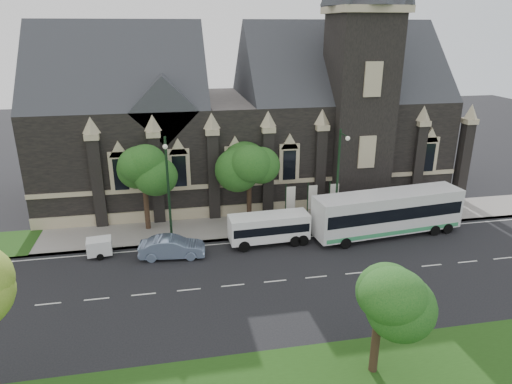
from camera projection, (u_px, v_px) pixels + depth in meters
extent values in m
plane|color=black|center=(233.00, 285.00, 31.38)|extent=(160.00, 160.00, 0.00)
cube|color=gray|center=(218.00, 228.00, 40.12)|extent=(80.00, 5.00, 0.15)
cube|color=black|center=(244.00, 145.00, 48.38)|extent=(40.00, 15.00, 10.00)
cube|color=#2A2C31|center=(122.00, 100.00, 44.57)|extent=(16.00, 15.00, 15.00)
cube|color=#2A2C31|center=(336.00, 95.00, 48.42)|extent=(20.00, 15.00, 15.00)
cube|color=#2A2C31|center=(164.00, 107.00, 41.11)|extent=(6.00, 6.00, 6.00)
cube|color=black|center=(357.00, 114.00, 43.23)|extent=(5.50, 5.50, 18.00)
cube|color=tan|center=(365.00, 10.00, 40.08)|extent=(6.20, 6.20, 0.60)
cube|color=tan|center=(257.00, 183.00, 42.03)|extent=(40.00, 0.22, 0.40)
cube|color=tan|center=(257.00, 209.00, 42.92)|extent=(40.00, 0.25, 1.20)
cube|color=black|center=(236.00, 168.00, 41.00)|extent=(1.20, 0.12, 2.80)
cylinder|color=black|center=(375.00, 345.00, 23.13)|extent=(0.44, 0.44, 3.08)
sphere|color=#174A18|center=(381.00, 296.00, 22.13)|extent=(3.20, 3.20, 3.20)
sphere|color=#174A18|center=(388.00, 277.00, 22.58)|extent=(2.40, 2.40, 2.40)
cylinder|color=black|center=(249.00, 202.00, 40.92)|extent=(0.44, 0.44, 3.96)
sphere|color=#174A18|center=(249.00, 163.00, 39.67)|extent=(3.84, 3.84, 3.84)
sphere|color=#174A18|center=(256.00, 152.00, 40.22)|extent=(2.88, 2.88, 2.88)
cylinder|color=black|center=(147.00, 209.00, 39.35)|extent=(0.44, 0.44, 3.96)
sphere|color=#174A18|center=(143.00, 169.00, 38.12)|extent=(3.68, 3.68, 3.68)
sphere|color=#174A18|center=(151.00, 158.00, 38.64)|extent=(2.76, 2.76, 2.76)
cylinder|color=black|center=(337.00, 182.00, 38.33)|extent=(0.20, 0.20, 9.00)
cylinder|color=black|center=(344.00, 135.00, 36.16)|extent=(0.10, 1.60, 0.10)
sphere|color=silver|center=(348.00, 138.00, 35.46)|extent=(0.36, 0.36, 0.36)
cylinder|color=black|center=(169.00, 192.00, 35.88)|extent=(0.20, 0.20, 9.00)
cylinder|color=black|center=(165.00, 143.00, 33.71)|extent=(0.10, 1.60, 0.10)
sphere|color=silver|center=(165.00, 147.00, 33.00)|extent=(0.36, 0.36, 0.36)
cylinder|color=black|center=(286.00, 205.00, 40.06)|extent=(0.10, 0.10, 4.00)
cube|color=white|center=(291.00, 199.00, 39.93)|extent=(0.80, 0.04, 2.20)
cylinder|color=black|center=(307.00, 204.00, 40.41)|extent=(0.10, 0.10, 4.00)
cube|color=white|center=(313.00, 197.00, 40.28)|extent=(0.80, 0.04, 2.20)
cylinder|color=black|center=(329.00, 202.00, 40.76)|extent=(0.10, 0.10, 4.00)
cube|color=white|center=(334.00, 196.00, 40.63)|extent=(0.80, 0.04, 2.20)
cube|color=silver|center=(388.00, 212.00, 38.38)|extent=(13.18, 4.08, 3.33)
cube|color=black|center=(388.00, 209.00, 38.30)|extent=(12.66, 4.06, 1.06)
cube|color=#37995E|center=(386.00, 226.00, 38.84)|extent=(12.66, 4.05, 0.35)
cylinder|color=black|center=(346.00, 243.00, 36.49)|extent=(0.92, 0.38, 0.90)
cylinder|color=black|center=(331.00, 230.00, 38.92)|extent=(0.92, 0.38, 0.90)
cylinder|color=black|center=(435.00, 230.00, 38.80)|extent=(0.92, 0.38, 0.90)
cylinder|color=black|center=(416.00, 218.00, 41.22)|extent=(0.92, 0.38, 0.90)
cylinder|color=black|center=(448.00, 229.00, 39.15)|extent=(0.92, 0.38, 0.90)
cylinder|color=black|center=(428.00, 217.00, 41.58)|extent=(0.92, 0.38, 0.90)
cube|color=white|center=(269.00, 227.00, 37.01)|extent=(6.58, 2.33, 2.06)
cube|color=black|center=(269.00, 226.00, 36.98)|extent=(6.32, 2.36, 0.70)
cylinder|color=black|center=(244.00, 247.00, 35.93)|extent=(0.91, 0.32, 0.90)
cylinder|color=black|center=(239.00, 236.00, 37.80)|extent=(0.91, 0.32, 0.90)
cylinder|color=black|center=(295.00, 241.00, 36.84)|extent=(0.91, 0.32, 0.90)
cylinder|color=black|center=(288.00, 231.00, 38.71)|extent=(0.91, 0.32, 0.90)
cylinder|color=black|center=(303.00, 240.00, 36.98)|extent=(0.91, 0.32, 0.90)
cylinder|color=black|center=(295.00, 230.00, 38.85)|extent=(0.91, 0.32, 0.90)
cube|color=white|center=(99.00, 246.00, 35.15)|extent=(1.98, 1.57, 1.20)
cylinder|color=black|center=(100.00, 257.00, 34.73)|extent=(0.53, 0.24, 0.51)
cylinder|color=black|center=(100.00, 249.00, 35.97)|extent=(0.53, 0.24, 0.51)
cylinder|color=black|center=(116.00, 248.00, 35.59)|extent=(1.11, 0.20, 0.08)
imported|color=#798DAF|center=(172.00, 247.00, 35.00)|extent=(5.14, 2.20, 1.65)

